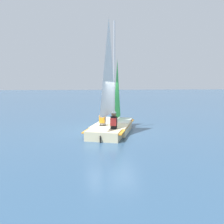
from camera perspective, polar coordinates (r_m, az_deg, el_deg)
ground_plane at (r=11.08m, az=0.00°, el=-5.20°), size 260.00×260.00×0.00m
sailboat_main at (r=10.90m, az=-0.06°, el=-1.33°), size 4.51×3.38×5.55m
sailor_helm at (r=10.52m, az=-2.47°, el=-2.41°), size 0.42×0.40×1.16m
sailor_crew at (r=9.75m, az=0.46°, el=-3.07°), size 0.42×0.40×1.16m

